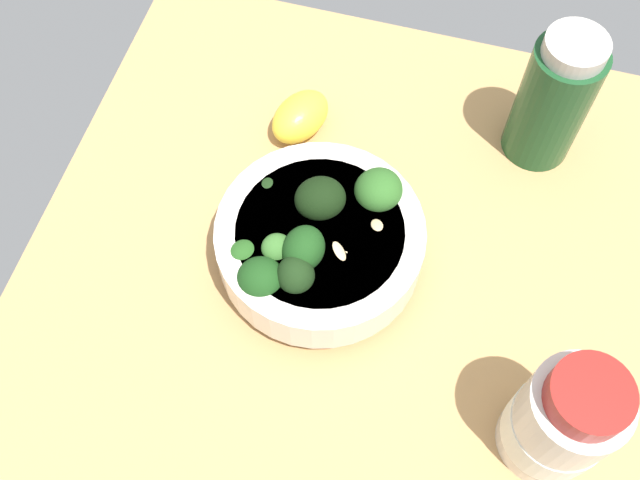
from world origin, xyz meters
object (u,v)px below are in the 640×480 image
Objects in this scene: lemon_wedge at (300,117)px; bottle_tall at (561,422)px; bowl_of_broccoli at (318,241)px; bottle_short at (554,99)px.

bottle_tall is at bearing 48.28° from lemon_wedge.
bottle_tall is at bearing 63.65° from bowl_of_broccoli.
lemon_wedge is at bearing -157.45° from bowl_of_broccoli.
bottle_short is at bearing 136.60° from bowl_of_broccoli.
bottle_tall is 0.94× the size of bottle_short.
bowl_of_broccoli is 1.32× the size of bottle_tall.
bowl_of_broccoli reaches higher than lemon_wedge.
lemon_wedge is (-13.72, -5.70, -1.88)cm from bowl_of_broccoli.
bottle_tall is (24.52, 27.50, 3.89)cm from lemon_wedge.
bottle_short reaches higher than bottle_tall.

